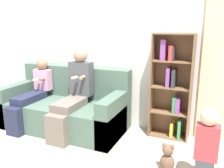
{
  "coord_description": "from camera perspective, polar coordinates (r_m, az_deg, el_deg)",
  "views": [
    {
      "loc": [
        2.02,
        -2.43,
        1.6
      ],
      "look_at": [
        0.71,
        0.62,
        0.78
      ],
      "focal_mm": 38.0,
      "sensor_mm": 36.0,
      "label": 1
    }
  ],
  "objects": [
    {
      "name": "back_wall",
      "position": [
        4.04,
        -6.85,
        9.19
      ],
      "size": [
        10.0,
        0.06,
        2.55
      ],
      "color": "silver",
      "rests_on": "ground_plane"
    },
    {
      "name": "child_seated",
      "position": [
        4.0,
        -18.88,
        -2.32
      ],
      "size": [
        0.29,
        0.85,
        1.06
      ],
      "color": "#232842",
      "rests_on": "ground_plane"
    },
    {
      "name": "toddler_standing",
      "position": [
        2.61,
        21.77,
        -13.68
      ],
      "size": [
        0.22,
        0.17,
        0.83
      ],
      "color": "#47474C",
      "rests_on": "ground_plane"
    },
    {
      "name": "teddy_bear",
      "position": [
        2.85,
        13.19,
        -17.02
      ],
      "size": [
        0.16,
        0.13,
        0.33
      ],
      "color": "brown",
      "rests_on": "ground_plane"
    },
    {
      "name": "ground_plane",
      "position": [
        3.54,
        -15.09,
        -13.47
      ],
      "size": [
        14.0,
        14.0,
        0.0
      ],
      "primitive_type": "plane",
      "color": "#B2A893"
    },
    {
      "name": "adult_seated",
      "position": [
        3.56,
        -9.24,
        -1.79
      ],
      "size": [
        0.36,
        0.86,
        1.27
      ],
      "color": "#70665B",
      "rests_on": "ground_plane"
    },
    {
      "name": "couch",
      "position": [
        3.89,
        -11.2,
        -5.7
      ],
      "size": [
        1.95,
        0.93,
        0.94
      ],
      "color": "#4C6656",
      "rests_on": "ground_plane"
    },
    {
      "name": "bookshelf",
      "position": [
        3.48,
        14.23,
        -0.57
      ],
      "size": [
        0.56,
        0.28,
        1.5
      ],
      "color": "brown",
      "rests_on": "ground_plane"
    }
  ]
}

